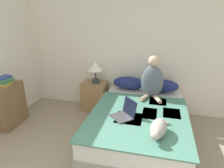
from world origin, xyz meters
name	(u,v)px	position (x,y,z in m)	size (l,w,h in m)	color
wall_back	(129,49)	(0.00, 3.11, 1.27)	(5.26, 0.05, 2.55)	silver
bed	(139,125)	(0.37, 2.01, 0.26)	(1.46, 2.06, 0.53)	#9E998E
pillow_near	(129,83)	(0.05, 2.88, 0.65)	(0.62, 0.28, 0.25)	navy
pillow_far	(162,86)	(0.69, 2.88, 0.65)	(0.62, 0.28, 0.25)	navy
person_sitting	(152,80)	(0.51, 2.57, 0.85)	(0.39, 0.38, 0.76)	slate
cat_tabby	(158,129)	(0.67, 1.39, 0.63)	(0.28, 0.57, 0.20)	#A8A399
laptop_open	(124,114)	(0.17, 1.75, 0.58)	(0.42, 0.42, 0.26)	#424247
nightstand	(95,96)	(-0.66, 2.85, 0.30)	(0.50, 0.40, 0.61)	#937047
table_lamp	(95,68)	(-0.63, 2.85, 0.93)	(0.31, 0.31, 0.44)	#38383D
bookshelf	(10,105)	(-1.96, 1.90, 0.39)	(0.27, 0.58, 0.79)	brown
book_stack_top	(5,81)	(-1.96, 1.90, 0.87)	(0.21, 0.25, 0.16)	gold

